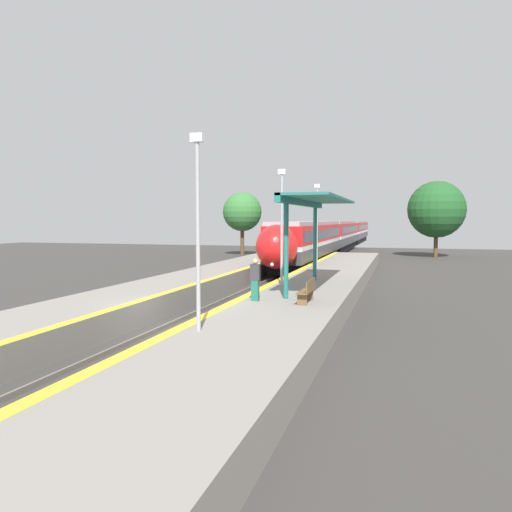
# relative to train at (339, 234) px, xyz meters

# --- Properties ---
(ground_plane) EXTENTS (120.00, 120.00, 0.00)m
(ground_plane) POSITION_rel_train_xyz_m (0.00, -48.33, -2.30)
(ground_plane) COLOR #383533
(rail_left) EXTENTS (0.08, 90.00, 0.15)m
(rail_left) POSITION_rel_train_xyz_m (-0.72, -48.33, -2.22)
(rail_left) COLOR slate
(rail_left) RESTS_ON ground_plane
(rail_right) EXTENTS (0.08, 90.00, 0.15)m
(rail_right) POSITION_rel_train_xyz_m (0.72, -48.33, -2.22)
(rail_right) COLOR slate
(rail_right) RESTS_ON ground_plane
(train) EXTENTS (2.89, 69.80, 4.02)m
(train) POSITION_rel_train_xyz_m (0.00, 0.00, 0.00)
(train) COLOR black
(train) RESTS_ON ground_plane
(platform_right) EXTENTS (4.21, 64.00, 1.01)m
(platform_right) POSITION_rel_train_xyz_m (3.71, -48.33, -1.80)
(platform_right) COLOR gray
(platform_right) RESTS_ON ground_plane
(platform_left) EXTENTS (3.72, 64.00, 1.01)m
(platform_left) POSITION_rel_train_xyz_m (-3.46, -48.33, -1.80)
(platform_left) COLOR gray
(platform_left) RESTS_ON ground_plane
(platform_bench) EXTENTS (0.44, 1.73, 0.89)m
(platform_bench) POSITION_rel_train_xyz_m (4.55, -46.68, -0.81)
(platform_bench) COLOR brown
(platform_bench) RESTS_ON platform_right
(person_waiting) EXTENTS (0.36, 0.22, 1.65)m
(person_waiting) POSITION_rel_train_xyz_m (2.51, -46.81, -0.44)
(person_waiting) COLOR #1E604C
(person_waiting) RESTS_ON platform_right
(railway_signal) EXTENTS (0.28, 0.28, 4.26)m
(railway_signal) POSITION_rel_train_xyz_m (-2.56, -19.62, 0.32)
(railway_signal) COLOR #59595E
(railway_signal) RESTS_ON ground_plane
(lamppost_near) EXTENTS (0.36, 0.20, 5.52)m
(lamppost_near) POSITION_rel_train_xyz_m (2.46, -52.29, 1.86)
(lamppost_near) COLOR #9E9EA3
(lamppost_near) RESTS_ON platform_right
(lamppost_mid) EXTENTS (0.36, 0.20, 5.52)m
(lamppost_mid) POSITION_rel_train_xyz_m (2.46, -42.18, 1.86)
(lamppost_mid) COLOR #9E9EA3
(lamppost_mid) RESTS_ON platform_right
(lamppost_far) EXTENTS (0.36, 0.20, 5.52)m
(lamppost_far) POSITION_rel_train_xyz_m (2.46, -32.08, 1.86)
(lamppost_far) COLOR #9E9EA3
(lamppost_far) RESTS_ON platform_right
(station_canopy) EXTENTS (2.02, 9.83, 4.15)m
(station_canopy) POSITION_rel_train_xyz_m (4.09, -42.52, 2.55)
(station_canopy) COLOR #1E6B66
(station_canopy) RESTS_ON platform_right
(background_tree_left) EXTENTS (4.56, 4.56, 7.40)m
(background_tree_left) POSITION_rel_train_xyz_m (-10.13, -9.40, 2.80)
(background_tree_left) COLOR brown
(background_tree_left) RESTS_ON ground_plane
(background_tree_right) EXTENTS (6.28, 6.28, 8.46)m
(background_tree_right) POSITION_rel_train_xyz_m (11.54, -6.42, 3.02)
(background_tree_right) COLOR brown
(background_tree_right) RESTS_ON ground_plane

